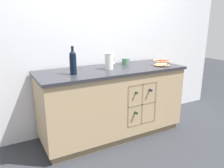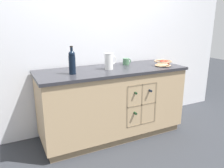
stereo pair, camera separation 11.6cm
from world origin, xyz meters
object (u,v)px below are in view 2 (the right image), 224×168
fruit_bowl (163,63)px  ceramic_mug (126,62)px  standing_wine_bottle (72,62)px  white_pitcher (109,61)px

fruit_bowl → ceramic_mug: ceramic_mug is taller
ceramic_mug → standing_wine_bottle: (-0.82, -0.23, 0.10)m
white_pitcher → standing_wine_bottle: size_ratio=0.65×
standing_wine_bottle → white_pitcher: bearing=6.9°
fruit_bowl → standing_wine_bottle: standing_wine_bottle is taller
fruit_bowl → ceramic_mug: size_ratio=1.90×
ceramic_mug → white_pitcher: bearing=-153.8°
fruit_bowl → white_pitcher: size_ratio=1.14×
white_pitcher → ceramic_mug: 0.39m
fruit_bowl → standing_wine_bottle: 1.23m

